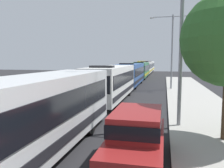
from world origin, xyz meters
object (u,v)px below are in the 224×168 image
(bus_fourth_in_line, at_px, (140,70))
(bus_tail_end, at_px, (149,66))
(bus_middle, at_px, (131,74))
(bus_rear, at_px, (146,67))
(bus_second_in_line, at_px, (112,82))
(box_truck_oncoming, at_px, (141,65))
(streetlamp_mid, at_px, (181,31))
(bus_lead, at_px, (31,115))
(streetlamp_far, at_px, (172,45))
(white_suv, at_px, (137,135))

(bus_fourth_in_line, distance_m, bus_tail_end, 25.21)
(bus_middle, height_order, bus_rear, same)
(bus_second_in_line, relative_size, bus_tail_end, 0.91)
(bus_rear, relative_size, box_truck_oncoming, 1.61)
(bus_second_in_line, relative_size, streetlamp_mid, 1.37)
(bus_second_in_line, distance_m, bus_fourth_in_line, 24.99)
(bus_lead, bearing_deg, bus_second_in_line, 90.00)
(bus_middle, relative_size, box_truck_oncoming, 1.75)
(bus_fourth_in_line, relative_size, streetlamp_far, 1.26)
(bus_middle, xyz_separation_m, bus_fourth_in_line, (-0.00, 12.93, -0.00))
(bus_tail_end, relative_size, streetlamp_mid, 1.51)
(bus_second_in_line, xyz_separation_m, streetlamp_mid, (5.40, -7.39, 3.42))
(bus_fourth_in_line, xyz_separation_m, streetlamp_far, (5.40, -16.18, 3.75))
(box_truck_oncoming, height_order, streetlamp_mid, streetlamp_mid)
(bus_fourth_in_line, height_order, bus_tail_end, same)
(bus_second_in_line, bearing_deg, streetlamp_far, 58.49)
(bus_tail_end, bearing_deg, streetlamp_mid, -84.65)
(bus_lead, distance_m, streetlamp_far, 22.66)
(bus_second_in_line, bearing_deg, white_suv, -73.21)
(box_truck_oncoming, bearing_deg, bus_fourth_in_line, -84.62)
(bus_lead, distance_m, bus_rear, 50.55)
(bus_rear, xyz_separation_m, white_suv, (3.70, -49.92, -0.66))
(bus_tail_end, distance_m, box_truck_oncoming, 10.36)
(bus_middle, distance_m, box_truck_oncoming, 48.08)
(bus_tail_end, distance_m, white_suv, 62.57)
(streetlamp_mid, bearing_deg, bus_fourth_in_line, 99.46)
(bus_middle, bearing_deg, bus_second_in_line, -90.00)
(bus_middle, relative_size, bus_tail_end, 1.02)
(bus_middle, bearing_deg, streetlamp_mid, -74.49)
(bus_lead, distance_m, box_truck_oncoming, 72.98)
(bus_fourth_in_line, height_order, white_suv, bus_fourth_in_line)
(bus_second_in_line, height_order, bus_fourth_in_line, same)
(bus_second_in_line, relative_size, bus_fourth_in_line, 1.00)
(bus_fourth_in_line, bearing_deg, bus_lead, -90.00)
(bus_lead, height_order, bus_rear, same)
(bus_middle, height_order, white_suv, bus_middle)
(bus_lead, distance_m, white_suv, 3.81)
(bus_middle, xyz_separation_m, white_suv, (3.70, -24.31, -0.66))
(bus_tail_end, relative_size, streetlamp_far, 1.39)
(bus_tail_end, xyz_separation_m, streetlamp_mid, (5.40, -57.60, 3.41))
(bus_second_in_line, bearing_deg, bus_rear, 90.00)
(streetlamp_far, bearing_deg, bus_second_in_line, -121.51)
(bus_fourth_in_line, relative_size, bus_tail_end, 0.91)
(bus_rear, distance_m, streetlamp_mid, 45.51)
(box_truck_oncoming, bearing_deg, bus_middle, -86.06)
(bus_lead, distance_m, bus_middle, 24.94)
(bus_second_in_line, relative_size, box_truck_oncoming, 1.56)
(box_truck_oncoming, height_order, streetlamp_far, streetlamp_far)
(box_truck_oncoming, bearing_deg, bus_rear, -81.60)
(box_truck_oncoming, bearing_deg, white_suv, -84.47)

